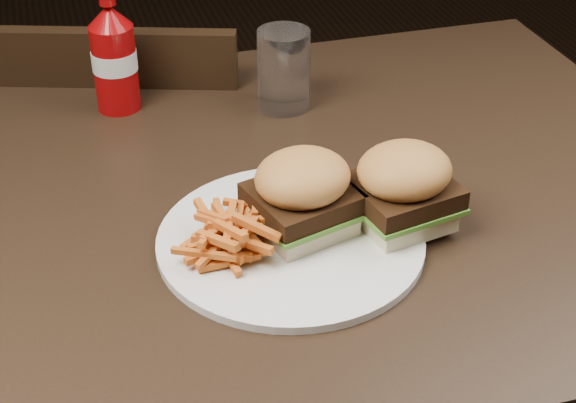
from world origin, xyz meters
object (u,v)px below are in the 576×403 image
object	(u,v)px
ketchup_bottle	(115,68)
dining_table	(224,212)
plate	(291,241)
chair_far	(153,201)
tumbler	(284,70)

from	to	relation	value
ketchup_bottle	dining_table	bearing A→B (deg)	-71.56
plate	ketchup_bottle	distance (m)	0.40
chair_far	plate	distance (m)	0.70
ketchup_bottle	tumbler	world-z (taller)	ketchup_bottle
dining_table	plate	size ratio (longest dim) A/B	4.10
tumbler	chair_far	bearing A→B (deg)	119.11
plate	ketchup_bottle	bearing A→B (deg)	110.30
chair_far	dining_table	bearing A→B (deg)	111.93
dining_table	ketchup_bottle	size ratio (longest dim) A/B	9.94
dining_table	chair_far	xyz separation A→B (m)	(-0.03, 0.50, -0.30)
dining_table	tumbler	world-z (taller)	tumbler
dining_table	ketchup_bottle	distance (m)	0.29
chair_far	ketchup_bottle	xyz separation A→B (m)	(-0.06, -0.24, 0.38)
tumbler	ketchup_bottle	bearing A→B (deg)	164.72
dining_table	chair_far	size ratio (longest dim) A/B	3.18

